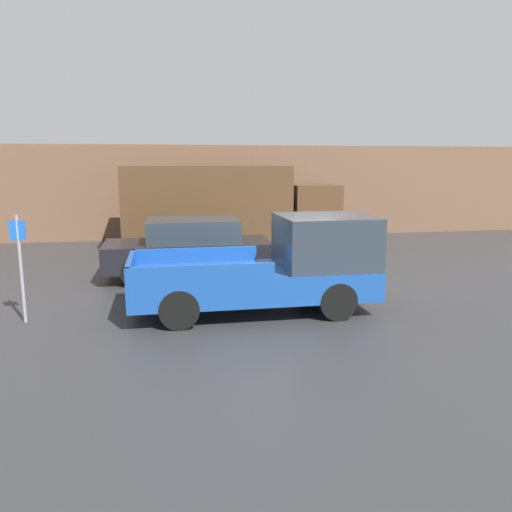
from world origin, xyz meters
The scene contains 7 objects.
ground_plane centered at (0.00, 0.00, 0.00)m, with size 60.00×60.00×0.00m, color #2D2D30.
building_wall centered at (0.00, 10.38, 1.98)m, with size 28.00×0.15×3.95m.
pickup_truck centered at (-0.57, -0.68, 0.97)m, with size 5.25×2.11×2.09m.
car centered at (-2.32, 2.90, 0.85)m, with size 4.63×1.97×1.67m.
delivery_truck centered at (-0.77, 7.33, 1.70)m, with size 7.88×2.56×3.11m.
parking_sign centered at (-5.87, -0.60, 1.25)m, with size 0.30×0.07×2.20m.
newspaper_box centered at (0.91, 10.06, 0.54)m, with size 0.45×0.40×1.08m.
Camera 1 is at (-2.99, -11.12, 3.24)m, focal length 35.00 mm.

